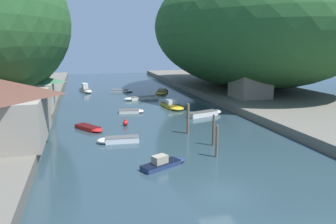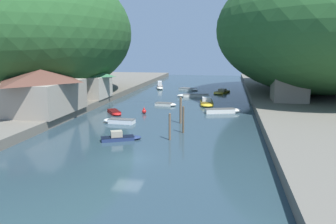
{
  "view_description": "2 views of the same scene",
  "coord_description": "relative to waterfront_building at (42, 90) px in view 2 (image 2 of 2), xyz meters",
  "views": [
    {
      "loc": [
        -8.97,
        -19.25,
        10.13
      ],
      "look_at": [
        1.94,
        21.54,
        1.26
      ],
      "focal_mm": 35.0,
      "sensor_mm": 36.0,
      "label": 1
    },
    {
      "loc": [
        8.74,
        -26.96,
        9.85
      ],
      "look_at": [
        0.93,
        14.9,
        1.53
      ],
      "focal_mm": 35.0,
      "sensor_mm": 36.0,
      "label": 2
    }
  ],
  "objects": [
    {
      "name": "mooring_post_second",
      "position": [
        20.16,
        -3.61,
        -2.52
      ],
      "size": [
        0.23,
        0.23,
        3.24
      ],
      "color": "brown",
      "rests_on": "water_surface"
    },
    {
      "name": "boat_far_upstream",
      "position": [
        10.87,
        -0.08,
        -3.86
      ],
      "size": [
        4.41,
        1.62,
        0.59
      ],
      "rotation": [
        0.0,
        0.0,
        1.5
      ],
      "color": "white",
      "rests_on": "water_surface"
    },
    {
      "name": "right_bank_cottage",
      "position": [
        35.29,
        16.63,
        -0.13
      ],
      "size": [
        5.9,
        6.33,
        5.65
      ],
      "color": "gray",
      "rests_on": "right_bank"
    },
    {
      "name": "hillside_left",
      "position": [
        -8.4,
        16.44,
        8.67
      ],
      "size": [
        30.26,
        42.36,
        23.43
      ],
      "color": "#285628",
      "rests_on": "left_bank"
    },
    {
      "name": "channel_buoy_near",
      "position": [
        12.69,
        6.77,
        -3.75
      ],
      "size": [
        0.68,
        0.68,
        1.02
      ],
      "color": "red",
      "rests_on": "water_surface"
    },
    {
      "name": "waterfront_building",
      "position": [
        0.0,
        0.0,
        0.0
      ],
      "size": [
        8.86,
        11.91,
        5.91
      ],
      "color": "gray",
      "rests_on": "left_bank"
    },
    {
      "name": "left_bank",
      "position": [
        -7.3,
        16.16,
        -3.6
      ],
      "size": [
        22.0,
        120.0,
        1.1
      ],
      "color": "#666056",
      "rests_on": "ground"
    },
    {
      "name": "boat_navy_launch",
      "position": [
        21.57,
        16.23,
        -3.74
      ],
      "size": [
        2.75,
        6.02,
        1.33
      ],
      "rotation": [
        0.0,
        0.0,
        3.25
      ],
      "color": "gold",
      "rests_on": "water_surface"
    },
    {
      "name": "right_bank",
      "position": [
        40.37,
        16.16,
        -3.6
      ],
      "size": [
        22.0,
        120.0,
        1.1
      ],
      "color": "#666056",
      "rests_on": "ground"
    },
    {
      "name": "boat_near_quay",
      "position": [
        24.73,
        9.59,
        -3.8
      ],
      "size": [
        5.86,
        3.06,
        0.69
      ],
      "rotation": [
        0.0,
        0.0,
        5.04
      ],
      "color": "silver",
      "rests_on": "water_surface"
    },
    {
      "name": "boat_open_rowboat",
      "position": [
        8.36,
        5.77,
        -3.92
      ],
      "size": [
        3.51,
        4.35,
        0.45
      ],
      "rotation": [
        0.0,
        0.0,
        3.73
      ],
      "color": "red",
      "rests_on": "water_surface"
    },
    {
      "name": "boat_moored_right",
      "position": [
        14.71,
        14.37,
        -3.91
      ],
      "size": [
        3.84,
        2.07,
        0.48
      ],
      "rotation": [
        0.0,
        0.0,
        4.57
      ],
      "color": "silver",
      "rests_on": "water_surface"
    },
    {
      "name": "water_surface",
      "position": [
        16.53,
        16.16,
        -4.15
      ],
      "size": [
        130.0,
        130.0,
        0.0
      ],
      "primitive_type": "plane",
      "color": "#283D47",
      "rests_on": "ground"
    },
    {
      "name": "mooring_post_nearest",
      "position": [
        19.14,
        -6.88,
        -2.64
      ],
      "size": [
        0.24,
        0.24,
        3.0
      ],
      "color": "brown",
      "rests_on": "water_surface"
    },
    {
      "name": "hillside_right",
      "position": [
        41.47,
        28.5,
        9.27
      ],
      "size": [
        38.18,
        53.45,
        24.64
      ],
      "color": "#285628",
      "rests_on": "right_bank"
    },
    {
      "name": "boat_small_dinghy",
      "position": [
        8.5,
        38.15,
        -3.62
      ],
      "size": [
        2.75,
        6.16,
        1.79
      ],
      "rotation": [
        0.0,
        0.0,
        3.37
      ],
      "color": "silver",
      "rests_on": "water_surface"
    },
    {
      "name": "boat_far_right_bank",
      "position": [
        16.09,
        36.53,
        -3.92
      ],
      "size": [
        5.11,
        3.84,
        0.46
      ],
      "rotation": [
        0.0,
        0.0,
        4.29
      ],
      "color": "white",
      "rests_on": "water_surface"
    },
    {
      "name": "boat_cabin_cruiser",
      "position": [
        13.98,
        -7.95,
        -3.82
      ],
      "size": [
        4.46,
        2.97,
        1.08
      ],
      "rotation": [
        0.0,
        0.0,
        5.17
      ],
      "color": "navy",
      "rests_on": "water_surface"
    },
    {
      "name": "boathouse_shed",
      "position": [
        -0.02,
        14.1,
        -0.27
      ],
      "size": [
        8.32,
        7.12,
        5.38
      ],
      "color": "#B2A899",
      "rests_on": "left_bank"
    },
    {
      "name": "person_on_quay",
      "position": [
        2.12,
        0.38,
        -2.07
      ],
      "size": [
        0.33,
        0.43,
        1.69
      ],
      "rotation": [
        0.0,
        0.0,
        1.89
      ],
      "color": "#282D3D",
      "rests_on": "left_bank"
    },
    {
      "name": "mooring_post_middle",
      "position": [
        19.12,
        1.33,
        -2.38
      ],
      "size": [
        0.31,
        0.31,
        3.52
      ],
      "color": "brown",
      "rests_on": "water_surface"
    },
    {
      "name": "boat_mid_channel",
      "position": [
        23.68,
        32.18,
        -3.85
      ],
      "size": [
        3.89,
        5.87,
        0.95
      ],
      "rotation": [
        0.0,
        0.0,
        2.78
      ],
      "color": "gold",
      "rests_on": "water_surface"
    },
    {
      "name": "boat_white_cruiser",
      "position": [
        17.93,
        25.52,
        -3.85
      ],
      "size": [
        6.66,
        2.42,
        0.59
      ],
      "rotation": [
        0.0,
        0.0,
        1.75
      ],
      "color": "silver",
      "rests_on": "water_surface"
    }
  ]
}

